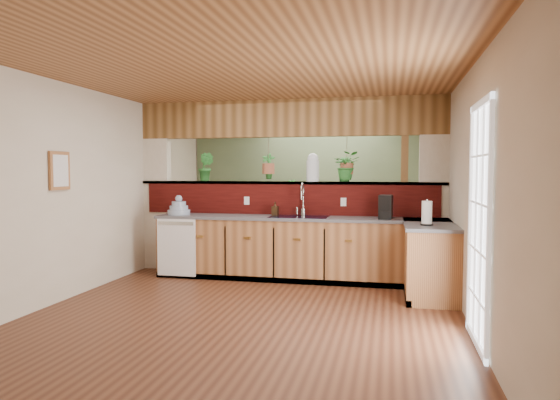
% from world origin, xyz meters
% --- Properties ---
extents(ground, '(4.60, 7.00, 0.01)m').
position_xyz_m(ground, '(0.00, 0.00, 0.00)').
color(ground, '#4F2918').
rests_on(ground, ground).
extents(ceiling, '(4.60, 7.00, 0.01)m').
position_xyz_m(ceiling, '(0.00, 0.00, 2.60)').
color(ceiling, brown).
rests_on(ceiling, ground).
extents(wall_back, '(4.60, 0.02, 2.60)m').
position_xyz_m(wall_back, '(0.00, 3.50, 1.30)').
color(wall_back, beige).
rests_on(wall_back, ground).
extents(wall_front, '(4.60, 0.02, 2.60)m').
position_xyz_m(wall_front, '(0.00, -3.50, 1.30)').
color(wall_front, beige).
rests_on(wall_front, ground).
extents(wall_left, '(0.02, 7.00, 2.60)m').
position_xyz_m(wall_left, '(-2.30, 0.00, 1.30)').
color(wall_left, beige).
rests_on(wall_left, ground).
extents(wall_right, '(0.02, 7.00, 2.60)m').
position_xyz_m(wall_right, '(2.30, 0.00, 1.30)').
color(wall_right, beige).
rests_on(wall_right, ground).
extents(pass_through_partition, '(4.60, 0.21, 2.60)m').
position_xyz_m(pass_through_partition, '(0.03, 1.35, 1.19)').
color(pass_through_partition, beige).
rests_on(pass_through_partition, ground).
extents(pass_through_ledge, '(4.60, 0.21, 0.04)m').
position_xyz_m(pass_through_ledge, '(0.00, 1.35, 1.37)').
color(pass_through_ledge, brown).
rests_on(pass_through_ledge, ground).
extents(header_beam, '(4.60, 0.15, 0.55)m').
position_xyz_m(header_beam, '(0.00, 1.35, 2.33)').
color(header_beam, brown).
rests_on(header_beam, ground).
extents(sage_backwall, '(4.55, 0.02, 2.55)m').
position_xyz_m(sage_backwall, '(0.00, 3.48, 1.30)').
color(sage_backwall, '#546646').
rests_on(sage_backwall, ground).
extents(countertop, '(4.14, 1.52, 0.90)m').
position_xyz_m(countertop, '(0.84, 0.87, 0.45)').
color(countertop, brown).
rests_on(countertop, ground).
extents(dishwasher, '(0.58, 0.03, 0.82)m').
position_xyz_m(dishwasher, '(-1.48, 0.66, 0.46)').
color(dishwasher, white).
rests_on(dishwasher, ground).
extents(navy_sink, '(0.82, 0.50, 0.18)m').
position_xyz_m(navy_sink, '(0.25, 0.98, 0.82)').
color(navy_sink, black).
rests_on(navy_sink, countertop).
extents(french_door, '(0.06, 1.02, 2.16)m').
position_xyz_m(french_door, '(2.27, -1.30, 1.05)').
color(french_door, white).
rests_on(french_door, ground).
extents(framed_print, '(0.04, 0.35, 0.45)m').
position_xyz_m(framed_print, '(-2.27, -0.80, 1.55)').
color(framed_print, brown).
rests_on(framed_print, wall_left).
extents(faucet, '(0.21, 0.21, 0.48)m').
position_xyz_m(faucet, '(0.27, 1.13, 1.16)').
color(faucet, '#B7B7B2').
rests_on(faucet, countertop).
extents(dish_stack, '(0.33, 0.33, 0.29)m').
position_xyz_m(dish_stack, '(-1.55, 0.92, 0.99)').
color(dish_stack, '#8B9AB4').
rests_on(dish_stack, countertop).
extents(soap_dispenser, '(0.09, 0.09, 0.20)m').
position_xyz_m(soap_dispenser, '(-0.13, 1.10, 1.00)').
color(soap_dispenser, '#352313').
rests_on(soap_dispenser, countertop).
extents(coffee_maker, '(0.17, 0.29, 0.32)m').
position_xyz_m(coffee_maker, '(1.45, 0.91, 1.05)').
color(coffee_maker, black).
rests_on(coffee_maker, countertop).
extents(paper_towel, '(0.15, 0.15, 0.31)m').
position_xyz_m(paper_towel, '(1.93, 0.20, 1.04)').
color(paper_towel, black).
rests_on(paper_towel, countertop).
extents(glass_jar, '(0.19, 0.19, 0.42)m').
position_xyz_m(glass_jar, '(0.39, 1.35, 1.60)').
color(glass_jar, silver).
rests_on(glass_jar, pass_through_ledge).
extents(ledge_plant_left, '(0.27, 0.23, 0.44)m').
position_xyz_m(ledge_plant_left, '(-1.28, 1.35, 1.61)').
color(ledge_plant_left, '#256826').
rests_on(ledge_plant_left, pass_through_ledge).
extents(ledge_plant_right, '(0.23, 0.23, 0.36)m').
position_xyz_m(ledge_plant_right, '(0.85, 1.35, 1.57)').
color(ledge_plant_right, '#256826').
rests_on(ledge_plant_right, pass_through_ledge).
extents(hanging_plant_a, '(0.21, 0.18, 0.55)m').
position_xyz_m(hanging_plant_a, '(-0.29, 1.35, 1.74)').
color(hanging_plant_a, brown).
rests_on(hanging_plant_a, header_beam).
extents(hanging_plant_b, '(0.39, 0.34, 0.55)m').
position_xyz_m(hanging_plant_b, '(0.88, 1.35, 1.80)').
color(hanging_plant_b, brown).
rests_on(hanging_plant_b, header_beam).
extents(shelving_console, '(1.37, 0.65, 0.88)m').
position_xyz_m(shelving_console, '(-0.86, 3.25, 0.50)').
color(shelving_console, black).
rests_on(shelving_console, ground).
extents(shelf_plant_a, '(0.25, 0.21, 0.41)m').
position_xyz_m(shelf_plant_a, '(-1.35, 3.25, 1.15)').
color(shelf_plant_a, '#256826').
rests_on(shelf_plant_a, shelving_console).
extents(shelf_plant_b, '(0.32, 0.32, 0.44)m').
position_xyz_m(shelf_plant_b, '(-0.33, 3.25, 1.16)').
color(shelf_plant_b, '#256826').
rests_on(shelf_plant_b, shelving_console).
extents(floor_plant, '(0.87, 0.80, 0.82)m').
position_xyz_m(floor_plant, '(0.61, 2.49, 0.41)').
color(floor_plant, '#256826').
rests_on(floor_plant, ground).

